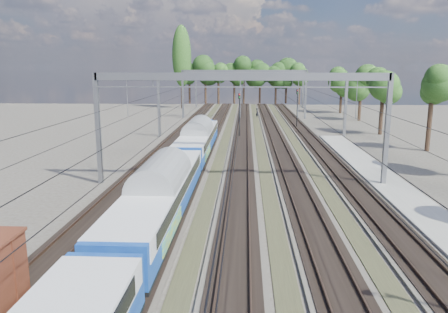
{
  "coord_description": "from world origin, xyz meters",
  "views": [
    {
      "loc": [
        0.45,
        -4.44,
        9.37
      ],
      "look_at": [
        -1.17,
        27.77,
        2.8
      ],
      "focal_mm": 35.0,
      "sensor_mm": 36.0,
      "label": 1
    }
  ],
  "objects_px": {
    "worker": "(257,113)",
    "signal_near": "(240,110)",
    "emu_train": "(160,190)",
    "signal_far": "(297,104)"
  },
  "relations": [
    {
      "from": "emu_train",
      "to": "worker",
      "type": "xyz_separation_m",
      "value": [
        7.08,
        59.46,
        -1.53
      ]
    },
    {
      "from": "worker",
      "to": "signal_near",
      "type": "xyz_separation_m",
      "value": [
        -3.02,
        -24.17,
        2.87
      ]
    },
    {
      "from": "worker",
      "to": "signal_near",
      "type": "relative_size",
      "value": 0.3
    },
    {
      "from": "signal_near",
      "to": "signal_far",
      "type": "height_order",
      "value": "signal_far"
    },
    {
      "from": "worker",
      "to": "signal_near",
      "type": "bearing_deg",
      "value": 171.82
    },
    {
      "from": "worker",
      "to": "emu_train",
      "type": "bearing_deg",
      "value": 172.14
    },
    {
      "from": "emu_train",
      "to": "signal_far",
      "type": "bearing_deg",
      "value": 73.84
    },
    {
      "from": "emu_train",
      "to": "signal_near",
      "type": "relative_size",
      "value": 10.02
    },
    {
      "from": "emu_train",
      "to": "signal_near",
      "type": "height_order",
      "value": "signal_near"
    },
    {
      "from": "worker",
      "to": "signal_near",
      "type": "distance_m",
      "value": 24.53
    }
  ]
}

